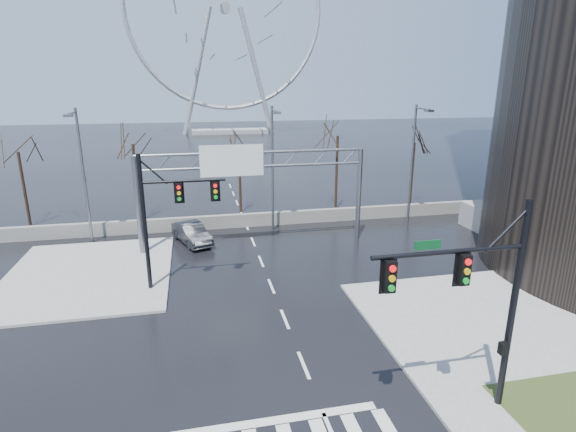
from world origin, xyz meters
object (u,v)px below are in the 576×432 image
object	(u,v)px
signal_mast_near	(482,292)
sign_gantry	(248,178)
car	(192,233)
ferris_wheel	(225,17)
signal_mast_far	(164,210)

from	to	relation	value
signal_mast_near	sign_gantry	bearing A→B (deg)	106.19
car	ferris_wheel	bearing A→B (deg)	62.10
signal_mast_near	sign_gantry	distance (m)	19.79
ferris_wheel	car	xyz separation A→B (m)	(-9.54, -78.25, -25.37)
signal_mast_near	ferris_wheel	world-z (taller)	ferris_wheel
ferris_wheel	car	distance (m)	82.81
signal_mast_far	ferris_wheel	distance (m)	89.30
signal_mast_far	car	distance (m)	8.89
signal_mast_near	ferris_wheel	size ratio (longest dim) A/B	0.16
signal_mast_near	sign_gantry	xyz separation A→B (m)	(-5.52, 19.00, 0.31)
sign_gantry	car	distance (m)	6.33
signal_mast_near	car	xyz separation A→B (m)	(-9.68, 20.79, -4.10)
sign_gantry	ferris_wheel	size ratio (longest dim) A/B	0.32
signal_mast_near	signal_mast_far	xyz separation A→B (m)	(-11.01, 13.00, -0.04)
signal_mast_near	signal_mast_far	bearing A→B (deg)	130.26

